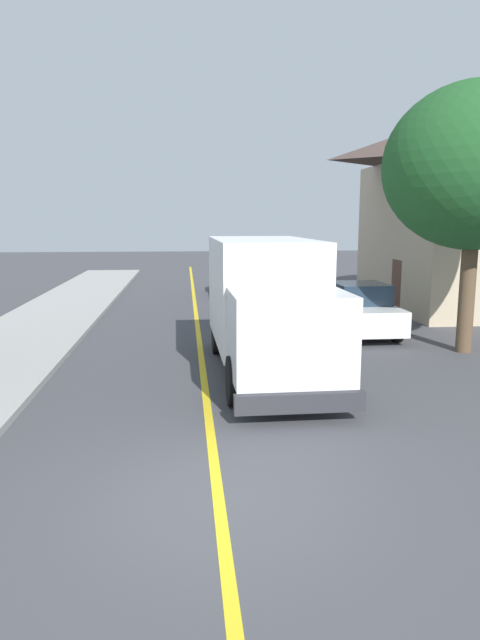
{
  "coord_description": "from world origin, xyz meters",
  "views": [
    {
      "loc": [
        -0.39,
        -6.96,
        3.69
      ],
      "look_at": [
        0.84,
        5.96,
        1.4
      ],
      "focal_mm": 32.15,
      "sensor_mm": 36.0,
      "label": 1
    }
  ],
  "objects_px": {
    "parked_van_across": "(359,310)",
    "street_tree_far_side": "(476,167)",
    "parked_car_near": "(261,298)",
    "parked_car_mid": "(234,279)",
    "box_truck": "(267,300)"
  },
  "relations": [
    {
      "from": "parked_van_across",
      "to": "street_tree_far_side",
      "type": "relative_size",
      "value": 0.6
    },
    {
      "from": "parked_car_near",
      "to": "street_tree_far_side",
      "type": "xyz_separation_m",
      "value": [
        5.0,
        -5.88,
        4.26
      ]
    },
    {
      "from": "parked_car_mid",
      "to": "street_tree_far_side",
      "type": "height_order",
      "value": "street_tree_far_side"
    },
    {
      "from": "street_tree_far_side",
      "to": "parked_car_mid",
      "type": "bearing_deg",
      "value": 112.44
    },
    {
      "from": "parked_car_mid",
      "to": "parked_van_across",
      "type": "bearing_deg",
      "value": -72.6
    },
    {
      "from": "parked_car_mid",
      "to": "parked_van_across",
      "type": "height_order",
      "value": "same"
    },
    {
      "from": "parked_car_near",
      "to": "street_tree_far_side",
      "type": "bearing_deg",
      "value": -49.64
    },
    {
      "from": "box_truck",
      "to": "street_tree_far_side",
      "type": "relative_size",
      "value": 0.99
    },
    {
      "from": "parked_car_near",
      "to": "parked_car_mid",
      "type": "xyz_separation_m",
      "value": [
        -0.38,
        7.14,
        0.0
      ]
    },
    {
      "from": "parked_car_near",
      "to": "box_truck",
      "type": "bearing_deg",
      "value": -96.37
    },
    {
      "from": "box_truck",
      "to": "parked_van_across",
      "type": "height_order",
      "value": "box_truck"
    },
    {
      "from": "box_truck",
      "to": "street_tree_far_side",
      "type": "height_order",
      "value": "street_tree_far_side"
    },
    {
      "from": "box_truck",
      "to": "parked_car_near",
      "type": "xyz_separation_m",
      "value": [
        0.82,
        7.34,
        -0.97
      ]
    },
    {
      "from": "parked_van_across",
      "to": "street_tree_far_side",
      "type": "height_order",
      "value": "street_tree_far_side"
    },
    {
      "from": "street_tree_far_side",
      "to": "box_truck",
      "type": "bearing_deg",
      "value": -165.86
    }
  ]
}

